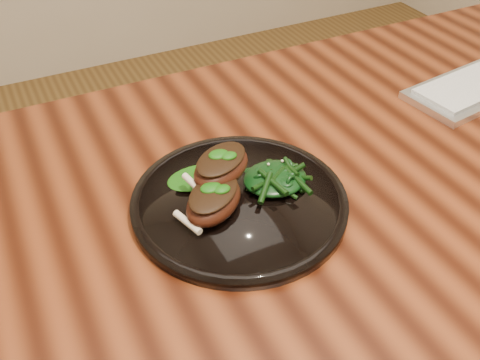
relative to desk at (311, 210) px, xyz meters
name	(u,v)px	position (x,y,z in m)	size (l,w,h in m)	color
desk	(311,210)	(0.00, 0.00, 0.00)	(1.60, 0.80, 0.75)	black
plate	(239,202)	(-0.14, -0.02, 0.09)	(0.31, 0.31, 0.02)	black
lamb_chop_front	(213,200)	(-0.19, -0.03, 0.12)	(0.12, 0.11, 0.05)	#3E170B
lamb_chop_back	(221,166)	(-0.16, 0.01, 0.14)	(0.12, 0.11, 0.05)	#3E170B
herb_smear	(196,178)	(-0.18, 0.05, 0.10)	(0.09, 0.06, 0.01)	#0C4507
greens_heap	(275,175)	(-0.08, -0.02, 0.12)	(0.10, 0.09, 0.04)	black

